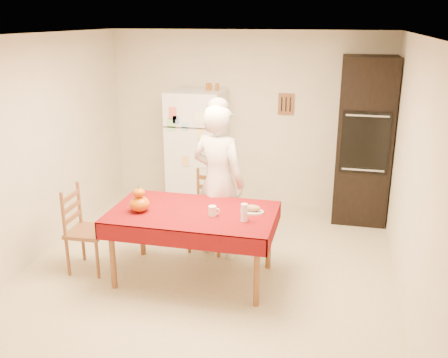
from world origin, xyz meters
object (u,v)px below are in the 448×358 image
(seated_woman, at_px, (218,182))
(coffee_mug, at_px, (212,211))
(refrigerator, at_px, (197,150))
(pumpkin_lower, at_px, (140,204))
(bread_plate, at_px, (252,212))
(chair_far, at_px, (210,207))
(dining_table, at_px, (193,218))
(wine_glass, at_px, (244,212))
(chair_left, at_px, (82,226))
(oven_cabinet, at_px, (364,141))

(seated_woman, bearing_deg, coffee_mug, 116.76)
(refrigerator, bearing_deg, pumpkin_lower, -89.66)
(bread_plate, bearing_deg, chair_far, 133.10)
(seated_woman, height_order, coffee_mug, seated_woman)
(dining_table, xyz_separation_m, wine_glass, (0.56, -0.13, 0.16))
(chair_far, xyz_separation_m, bread_plate, (0.63, -0.67, 0.26))
(chair_far, height_order, pumpkin_lower, chair_far)
(pumpkin_lower, bearing_deg, dining_table, 13.10)
(refrigerator, relative_size, dining_table, 1.00)
(chair_left, bearing_deg, chair_far, -56.71)
(chair_left, xyz_separation_m, seated_woman, (1.35, 0.70, 0.38))
(refrigerator, distance_m, seated_woman, 1.58)
(coffee_mug, relative_size, wine_glass, 0.57)
(oven_cabinet, bearing_deg, chair_left, -143.69)
(chair_far, relative_size, pumpkin_lower, 4.51)
(chair_far, distance_m, wine_glass, 1.13)
(dining_table, bearing_deg, refrigerator, 104.85)
(dining_table, bearing_deg, seated_woman, 79.09)
(refrigerator, height_order, chair_left, refrigerator)
(coffee_mug, bearing_deg, dining_table, 164.08)
(chair_far, height_order, coffee_mug, chair_far)
(oven_cabinet, height_order, coffee_mug, oven_cabinet)
(oven_cabinet, distance_m, bread_plate, 2.32)
(chair_left, distance_m, pumpkin_lower, 0.78)
(oven_cabinet, bearing_deg, refrigerator, -178.82)
(coffee_mug, xyz_separation_m, wine_glass, (0.34, -0.06, 0.04))
(chair_left, bearing_deg, bread_plate, -86.38)
(dining_table, bearing_deg, chair_left, -176.19)
(bread_plate, bearing_deg, wine_glass, -98.94)
(seated_woman, height_order, wine_glass, seated_woman)
(dining_table, relative_size, chair_far, 1.79)
(dining_table, bearing_deg, bread_plate, 10.04)
(seated_woman, distance_m, coffee_mug, 0.69)
(dining_table, distance_m, wine_glass, 0.60)
(oven_cabinet, relative_size, wine_glass, 12.50)
(pumpkin_lower, bearing_deg, chair_left, 176.60)
(refrigerator, bearing_deg, bread_plate, -59.58)
(chair_far, bearing_deg, seated_woman, -43.38)
(refrigerator, relative_size, chair_far, 1.79)
(chair_left, height_order, bread_plate, chair_left)
(chair_far, bearing_deg, refrigerator, 115.44)
(wine_glass, bearing_deg, coffee_mug, 169.47)
(bread_plate, bearing_deg, coffee_mug, -155.59)
(refrigerator, xyz_separation_m, seated_woman, (0.66, -1.43, 0.04))
(wine_glass, bearing_deg, chair_left, 178.57)
(dining_table, distance_m, coffee_mug, 0.26)
(dining_table, distance_m, chair_left, 1.25)
(chair_far, relative_size, bread_plate, 3.96)
(oven_cabinet, bearing_deg, seated_woman, -137.55)
(pumpkin_lower, bearing_deg, bread_plate, 11.49)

